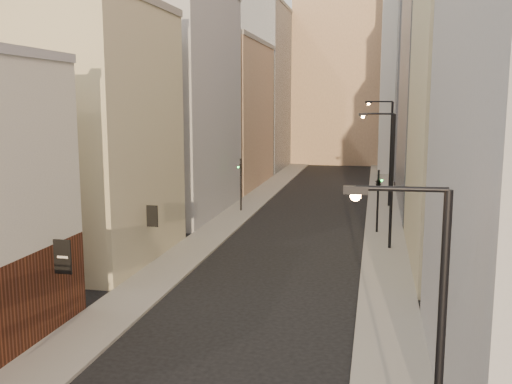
% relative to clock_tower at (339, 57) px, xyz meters
% --- Properties ---
extents(sidewalk_left, '(3.00, 140.00, 0.15)m').
position_rel_clock_tower_xyz_m(sidewalk_left, '(-5.50, -37.00, -17.56)').
color(sidewalk_left, gray).
rests_on(sidewalk_left, ground).
extents(sidewalk_right, '(3.00, 140.00, 0.15)m').
position_rel_clock_tower_xyz_m(sidewalk_right, '(7.50, -37.00, -17.56)').
color(sidewalk_right, gray).
rests_on(sidewalk_right, ground).
extents(left_bldg_beige, '(8.00, 12.00, 16.00)m').
position_rel_clock_tower_xyz_m(left_bldg_beige, '(-11.00, -66.00, -9.63)').
color(left_bldg_beige, '#BDB28B').
rests_on(left_bldg_beige, ground).
extents(left_bldg_grey, '(8.00, 16.00, 20.00)m').
position_rel_clock_tower_xyz_m(left_bldg_grey, '(-11.00, -50.00, -7.63)').
color(left_bldg_grey, '#A4A4AA').
rests_on(left_bldg_grey, ground).
extents(left_bldg_tan, '(8.00, 18.00, 17.00)m').
position_rel_clock_tower_xyz_m(left_bldg_tan, '(-11.00, -32.00, -9.13)').
color(left_bldg_tan, '#A27E60').
rests_on(left_bldg_tan, ground).
extents(left_bldg_wingrid, '(8.00, 20.00, 24.00)m').
position_rel_clock_tower_xyz_m(left_bldg_wingrid, '(-11.00, -12.00, -5.63)').
color(left_bldg_wingrid, gray).
rests_on(left_bldg_wingrid, ground).
extents(right_bldg_beige, '(8.00, 16.00, 20.00)m').
position_rel_clock_tower_xyz_m(right_bldg_beige, '(13.00, -62.00, -7.63)').
color(right_bldg_beige, '#BDB28B').
rests_on(right_bldg_beige, ground).
extents(right_bldg_wingrid, '(8.00, 20.00, 26.00)m').
position_rel_clock_tower_xyz_m(right_bldg_wingrid, '(13.00, -42.00, -4.63)').
color(right_bldg_wingrid, gray).
rests_on(right_bldg_wingrid, ground).
extents(clock_tower, '(14.00, 14.00, 44.90)m').
position_rel_clock_tower_xyz_m(clock_tower, '(0.00, 0.00, 0.00)').
color(clock_tower, '#A27E60').
rests_on(clock_tower, ground).
extents(white_tower, '(8.00, 8.00, 41.50)m').
position_rel_clock_tower_xyz_m(white_tower, '(11.00, -14.00, 0.97)').
color(white_tower, silver).
rests_on(white_tower, ground).
extents(streetlamp_near, '(2.21, 0.29, 8.43)m').
position_rel_clock_tower_xyz_m(streetlamp_near, '(7.90, -87.44, -12.82)').
color(streetlamp_near, black).
rests_on(streetlamp_near, ground).
extents(streetlamp_mid, '(2.46, 0.51, 9.42)m').
position_rel_clock_tower_xyz_m(streetlamp_mid, '(7.55, -59.87, -12.25)').
color(streetlamp_mid, black).
rests_on(streetlamp_mid, ground).
extents(streetlamp_far, '(2.68, 0.60, 10.25)m').
position_rel_clock_tower_xyz_m(streetlamp_far, '(7.81, -43.24, -11.78)').
color(streetlamp_far, black).
rests_on(streetlamp_far, ground).
extents(traffic_light_left, '(0.61, 0.55, 5.00)m').
position_rel_clock_tower_xyz_m(traffic_light_left, '(-5.49, -48.58, -14.03)').
color(traffic_light_left, black).
rests_on(traffic_light_left, ground).
extents(traffic_light_right, '(0.70, 0.70, 5.00)m').
position_rel_clock_tower_xyz_m(traffic_light_right, '(6.93, -55.05, -13.76)').
color(traffic_light_right, black).
rests_on(traffic_light_right, ground).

